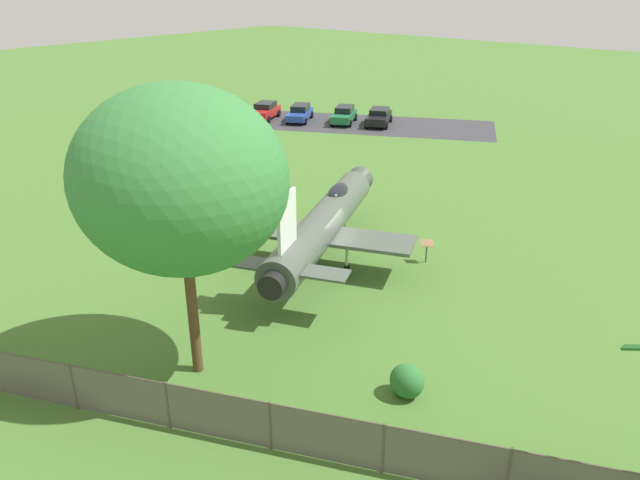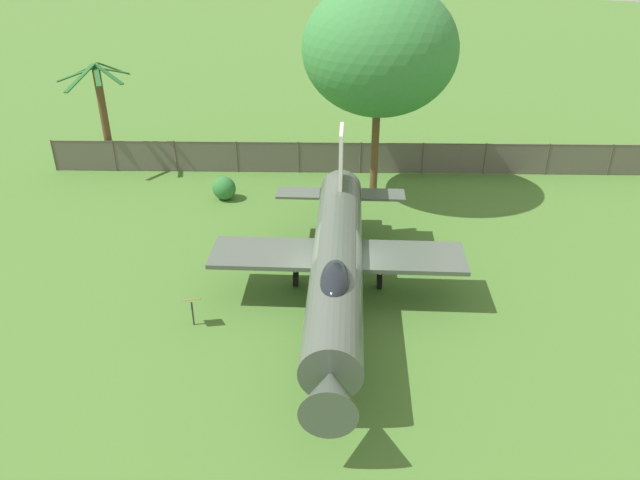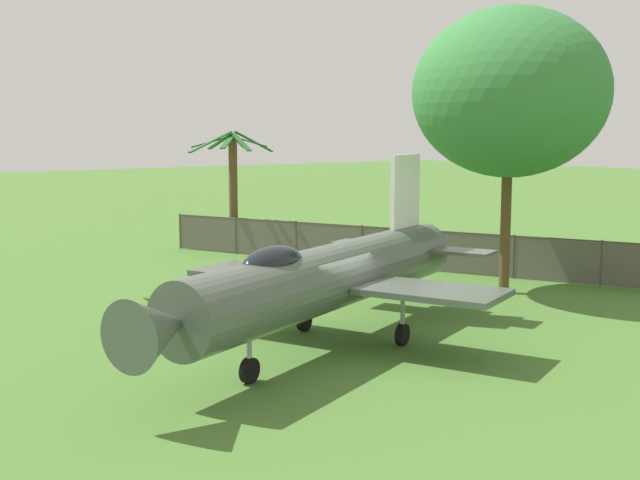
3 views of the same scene
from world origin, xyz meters
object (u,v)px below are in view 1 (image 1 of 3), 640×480
Objects in this scene: shade_tree at (180,180)px; display_jet at (324,222)px; info_plaque at (427,246)px; parked_car_blue at (300,113)px; shrub_near_fence at (407,381)px; parked_car_black at (379,117)px; parked_car_green at (344,115)px; parked_car_red at (265,111)px.

display_jet is at bearing 13.44° from shade_tree.
parked_car_blue reaches higher than info_plaque.
shrub_near_fence is at bearing -152.77° from info_plaque.
parked_car_blue reaches higher than parked_car_black.
parked_car_green is 4.22m from parked_car_blue.
display_jet is 2.91× the size of parked_car_red.
info_plaque is at bearing 23.70° from parked_car_blue.
parked_car_blue is (21.78, 20.89, -1.19)m from display_jet.
shade_tree reaches higher than info_plaque.
shrub_near_fence is 39.73m from parked_car_green.
shade_tree is 40.49m from parked_car_red.
info_plaque is 28.85m from parked_car_black.
parked_car_red is at bearing -91.88° from parked_car_blue.
parked_car_black is 1.06× the size of parked_car_green.
parked_car_red is at bearing 27.79° from display_jet.
parked_car_black reaches higher than info_plaque.
parked_car_black is (25.14, 14.22, -1.18)m from display_jet.
info_plaque is at bearing -77.30° from display_jet.
shrub_near_fence is 39.07m from parked_car_black.
parked_car_green is at bearing 92.93° from parked_car_red.
shrub_near_fence is 0.25× the size of parked_car_red.
parked_car_black is 7.47m from parked_car_blue.
parked_car_green is at bearing 45.44° from info_plaque.
shade_tree is at bearing 118.44° from shrub_near_fence.
parked_car_red is (-1.58, 3.08, 0.04)m from parked_car_blue.
shade_tree is at bearing 171.34° from display_jet.
shrub_near_fence is 0.26× the size of parked_car_green.
info_plaque is 0.24× the size of parked_car_black.
parked_car_black is at bearing 87.65° from parked_car_blue.
shrub_near_fence is at bearing 14.35° from parked_car_green.
shrub_near_fence is 0.24× the size of parked_car_black.
parked_car_red reaches higher than info_plaque.
display_jet is 30.20m from parked_car_blue.
shrub_near_fence is at bearing 26.94° from parked_car_red.
display_jet is at bearing 3.17° from parked_car_black.
parked_car_blue reaches higher than shrub_near_fence.
parked_car_blue is at bearing 52.77° from info_plaque.
parked_car_green is (33.59, 19.49, -6.28)m from shade_tree.
parked_car_green is at bearing 30.12° from shade_tree.
shrub_near_fence is (3.49, -6.44, -6.48)m from shade_tree.
parked_car_black is (35.05, 16.59, -6.29)m from shade_tree.
display_jet is 28.90m from parked_car_black.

